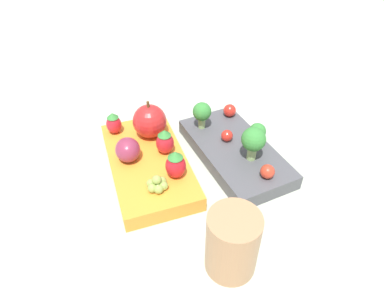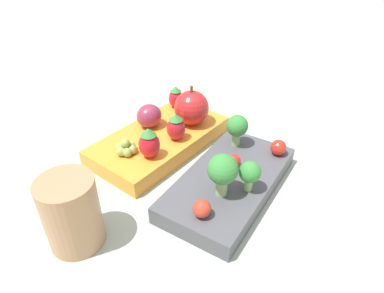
{
  "view_description": "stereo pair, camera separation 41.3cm",
  "coord_description": "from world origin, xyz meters",
  "px_view_note": "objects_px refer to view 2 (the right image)",
  "views": [
    {
      "loc": [
        0.41,
        -0.12,
        0.39
      ],
      "look_at": [
        -0.01,
        -0.0,
        0.04
      ],
      "focal_mm": 32.0,
      "sensor_mm": 36.0,
      "label": 1
    },
    {
      "loc": [
        0.31,
        0.27,
        0.32
      ],
      "look_at": [
        -0.01,
        -0.0,
        0.04
      ],
      "focal_mm": 32.0,
      "sensor_mm": 36.0,
      "label": 2
    }
  ],
  "objects_px": {
    "bento_box_fruit": "(160,140)",
    "strawberry_1": "(149,143)",
    "broccoli_floret_2": "(250,173)",
    "strawberry_0": "(176,127)",
    "broccoli_floret_1": "(237,127)",
    "drinking_cup": "(72,213)",
    "bento_box_savoury": "(230,182)",
    "strawberry_2": "(176,97)",
    "cherry_tomato_1": "(234,161)",
    "broccoli_floret_0": "(223,171)",
    "cherry_tomato_0": "(278,147)",
    "plum": "(149,116)",
    "apple": "(192,108)",
    "cherry_tomato_2": "(202,209)",
    "grape_cluster": "(126,148)"
  },
  "relations": [
    {
      "from": "apple",
      "to": "cherry_tomato_0",
      "type": "bearing_deg",
      "value": 96.41
    },
    {
      "from": "broccoli_floret_2",
      "to": "strawberry_0",
      "type": "distance_m",
      "value": 0.15
    },
    {
      "from": "broccoli_floret_2",
      "to": "broccoli_floret_1",
      "type": "bearing_deg",
      "value": -136.24
    },
    {
      "from": "bento_box_savoury",
      "to": "broccoli_floret_0",
      "type": "relative_size",
      "value": 3.95
    },
    {
      "from": "bento_box_fruit",
      "to": "strawberry_1",
      "type": "bearing_deg",
      "value": 33.11
    },
    {
      "from": "drinking_cup",
      "to": "strawberry_1",
      "type": "bearing_deg",
      "value": -168.06
    },
    {
      "from": "broccoli_floret_0",
      "to": "bento_box_fruit",
      "type": "bearing_deg",
      "value": -106.49
    },
    {
      "from": "bento_box_fruit",
      "to": "broccoli_floret_0",
      "type": "bearing_deg",
      "value": 73.51
    },
    {
      "from": "drinking_cup",
      "to": "strawberry_2",
      "type": "bearing_deg",
      "value": -159.36
    },
    {
      "from": "bento_box_fruit",
      "to": "cherry_tomato_0",
      "type": "distance_m",
      "value": 0.19
    },
    {
      "from": "plum",
      "to": "cherry_tomato_0",
      "type": "bearing_deg",
      "value": 109.37
    },
    {
      "from": "broccoli_floret_2",
      "to": "plum",
      "type": "height_order",
      "value": "broccoli_floret_2"
    },
    {
      "from": "bento_box_savoury",
      "to": "grape_cluster",
      "type": "distance_m",
      "value": 0.16
    },
    {
      "from": "broccoli_floret_0",
      "to": "drinking_cup",
      "type": "height_order",
      "value": "drinking_cup"
    },
    {
      "from": "grape_cluster",
      "to": "strawberry_2",
      "type": "bearing_deg",
      "value": -164.31
    },
    {
      "from": "cherry_tomato_0",
      "to": "strawberry_1",
      "type": "bearing_deg",
      "value": -46.83
    },
    {
      "from": "broccoli_floret_2",
      "to": "apple",
      "type": "xyz_separation_m",
      "value": [
        -0.08,
        -0.16,
        0.0
      ]
    },
    {
      "from": "cherry_tomato_0",
      "to": "broccoli_floret_1",
      "type": "bearing_deg",
      "value": -71.94
    },
    {
      "from": "bento_box_fruit",
      "to": "cherry_tomato_0",
      "type": "xyz_separation_m",
      "value": [
        -0.08,
        0.17,
        0.02
      ]
    },
    {
      "from": "broccoli_floret_0",
      "to": "cherry_tomato_1",
      "type": "distance_m",
      "value": 0.06
    },
    {
      "from": "cherry_tomato_1",
      "to": "bento_box_fruit",
      "type": "bearing_deg",
      "value": -86.83
    },
    {
      "from": "cherry_tomato_0",
      "to": "grape_cluster",
      "type": "height_order",
      "value": "grape_cluster"
    },
    {
      "from": "broccoli_floret_0",
      "to": "grape_cluster",
      "type": "bearing_deg",
      "value": -82.01
    },
    {
      "from": "apple",
      "to": "strawberry_0",
      "type": "distance_m",
      "value": 0.06
    },
    {
      "from": "bento_box_fruit",
      "to": "strawberry_1",
      "type": "xyz_separation_m",
      "value": [
        0.05,
        0.03,
        0.04
      ]
    },
    {
      "from": "broccoli_floret_1",
      "to": "drinking_cup",
      "type": "relative_size",
      "value": 0.56
    },
    {
      "from": "bento_box_fruit",
      "to": "cherry_tomato_2",
      "type": "relative_size",
      "value": 10.41
    },
    {
      "from": "broccoli_floret_1",
      "to": "strawberry_2",
      "type": "height_order",
      "value": "broccoli_floret_1"
    },
    {
      "from": "grape_cluster",
      "to": "cherry_tomato_2",
      "type": "bearing_deg",
      "value": 81.91
    },
    {
      "from": "cherry_tomato_0",
      "to": "plum",
      "type": "xyz_separation_m",
      "value": [
        0.07,
        -0.2,
        0.01
      ]
    },
    {
      "from": "cherry_tomato_2",
      "to": "plum",
      "type": "bearing_deg",
      "value": -117.0
    },
    {
      "from": "broccoli_floret_1",
      "to": "cherry_tomato_2",
      "type": "relative_size",
      "value": 2.26
    },
    {
      "from": "bento_box_fruit",
      "to": "cherry_tomato_2",
      "type": "xyz_separation_m",
      "value": [
        0.09,
        0.17,
        0.02
      ]
    },
    {
      "from": "broccoli_floret_0",
      "to": "drinking_cup",
      "type": "xyz_separation_m",
      "value": [
        0.15,
        -0.09,
        -0.02
      ]
    },
    {
      "from": "strawberry_0",
      "to": "cherry_tomato_0",
      "type": "bearing_deg",
      "value": 116.6
    },
    {
      "from": "strawberry_1",
      "to": "strawberry_2",
      "type": "bearing_deg",
      "value": -150.91
    },
    {
      "from": "cherry_tomato_2",
      "to": "apple",
      "type": "xyz_separation_m",
      "value": [
        -0.15,
        -0.15,
        0.02
      ]
    },
    {
      "from": "cherry_tomato_2",
      "to": "broccoli_floret_1",
      "type": "bearing_deg",
      "value": -159.54
    },
    {
      "from": "bento_box_savoury",
      "to": "cherry_tomato_2",
      "type": "bearing_deg",
      "value": 12.33
    },
    {
      "from": "bento_box_fruit",
      "to": "strawberry_2",
      "type": "height_order",
      "value": "strawberry_2"
    },
    {
      "from": "bento_box_savoury",
      "to": "strawberry_2",
      "type": "distance_m",
      "value": 0.21
    },
    {
      "from": "bento_box_savoury",
      "to": "drinking_cup",
      "type": "distance_m",
      "value": 0.21
    },
    {
      "from": "bento_box_savoury",
      "to": "cherry_tomato_0",
      "type": "distance_m",
      "value": 0.09
    },
    {
      "from": "broccoli_floret_2",
      "to": "plum",
      "type": "distance_m",
      "value": 0.21
    },
    {
      "from": "strawberry_0",
      "to": "strawberry_1",
      "type": "height_order",
      "value": "strawberry_1"
    },
    {
      "from": "strawberry_2",
      "to": "grape_cluster",
      "type": "relative_size",
      "value": 1.22
    },
    {
      "from": "strawberry_2",
      "to": "strawberry_0",
      "type": "bearing_deg",
      "value": 43.29
    },
    {
      "from": "broccoli_floret_1",
      "to": "cherry_tomato_1",
      "type": "distance_m",
      "value": 0.06
    },
    {
      "from": "broccoli_floret_2",
      "to": "strawberry_0",
      "type": "height_order",
      "value": "strawberry_0"
    },
    {
      "from": "broccoli_floret_2",
      "to": "drinking_cup",
      "type": "relative_size",
      "value": 0.48
    }
  ]
}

